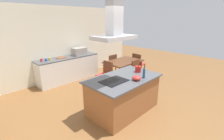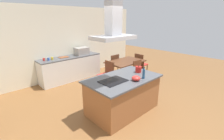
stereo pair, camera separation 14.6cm
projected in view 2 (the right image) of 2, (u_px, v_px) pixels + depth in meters
ground at (89, 91)px, 5.15m from camera, size 16.00×16.00×0.00m
wall_back at (60, 44)px, 5.94m from camera, size 7.20×0.10×2.70m
kitchen_island at (123, 94)px, 3.97m from camera, size 1.83×1.10×0.90m
cooktop at (113, 81)px, 3.61m from camera, size 0.60×0.44×0.01m
tea_kettle at (138, 69)px, 4.19m from camera, size 0.21×0.16×0.19m
olive_oil_bottle at (144, 74)px, 3.75m from camera, size 0.06×0.06×0.29m
mixing_bowl at (136, 78)px, 3.64m from camera, size 0.21×0.21×0.11m
back_counter at (71, 68)px, 6.07m from camera, size 2.36×0.62×0.90m
countertop_microwave at (82, 51)px, 6.22m from camera, size 0.50×0.38×0.28m
coffee_mug_red at (44, 59)px, 5.35m from camera, size 0.08×0.08×0.09m
coffee_mug_blue at (48, 59)px, 5.39m from camera, size 0.08×0.08×0.09m
coffee_mug_yellow at (52, 58)px, 5.49m from camera, size 0.08×0.08×0.09m
cutting_board at (64, 57)px, 5.81m from camera, size 0.34×0.24×0.02m
dining_table at (125, 63)px, 5.93m from camera, size 1.40×0.90×0.75m
chair_at_right_end at (140, 63)px, 6.57m from camera, size 0.42×0.42×0.89m
chair_facing_back_wall at (113, 64)px, 6.44m from camera, size 0.42×0.42×0.89m
chair_at_left_end at (107, 73)px, 5.38m from camera, size 0.42×0.42×0.89m
chair_facing_island at (139, 71)px, 5.52m from camera, size 0.42×0.42×0.89m
range_hood at (113, 27)px, 3.24m from camera, size 0.90×0.55×0.78m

